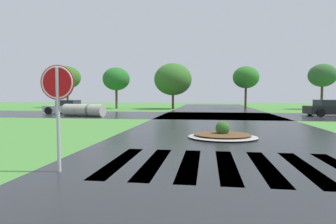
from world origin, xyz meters
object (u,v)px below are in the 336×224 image
at_px(median_island, 223,135).
at_px(car_blue_compact, 68,107).
at_px(stop_sign, 58,93).
at_px(drainage_pipe_stack, 84,110).
at_px(car_dark_suv, 333,109).

distance_m(median_island, car_blue_compact, 18.58).
bearing_deg(stop_sign, drainage_pipe_stack, 109.97).
height_order(median_island, car_dark_suv, car_dark_suv).
relative_size(stop_sign, drainage_pipe_stack, 0.64).
xyz_separation_m(stop_sign, median_island, (3.85, 5.48, -1.62)).
relative_size(median_island, drainage_pipe_stack, 0.74).
bearing_deg(car_blue_compact, car_dark_suv, -179.09).
xyz_separation_m(stop_sign, drainage_pipe_stack, (-6.58, 15.52, -1.25)).
relative_size(car_blue_compact, car_dark_suv, 0.88).
relative_size(stop_sign, median_island, 0.86).
relative_size(car_dark_suv, drainage_pipe_stack, 1.20).
bearing_deg(median_island, car_dark_suv, 54.28).
bearing_deg(car_blue_compact, median_island, 136.05).
height_order(stop_sign, drainage_pipe_stack, stop_sign).
xyz_separation_m(median_island, car_dark_suv, (9.50, 13.21, 0.48)).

